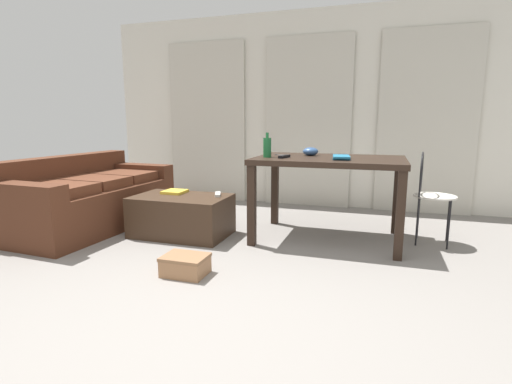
{
  "coord_description": "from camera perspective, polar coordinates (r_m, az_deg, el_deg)",
  "views": [
    {
      "loc": [
        0.93,
        -1.74,
        1.12
      ],
      "look_at": [
        -0.21,
        1.82,
        0.43
      ],
      "focal_mm": 27.16,
      "sensor_mm": 36.0,
      "label": 1
    }
  ],
  "objects": [
    {
      "name": "couch",
      "position": [
        4.49,
        -23.52,
        -0.92
      ],
      "size": [
        1.0,
        1.84,
        0.75
      ],
      "color": "#4C2819",
      "rests_on": "ground"
    },
    {
      "name": "tv_remote_primary",
      "position": [
        3.84,
        -5.65,
        -0.33
      ],
      "size": [
        0.12,
        0.19,
        0.03
      ],
      "primitive_type": "cube",
      "rotation": [
        0.0,
        0.0,
        0.39
      ],
      "color": "#B7B7B2",
      "rests_on": "coffee_table"
    },
    {
      "name": "book_stack",
      "position": [
        3.54,
        12.48,
        5.02
      ],
      "size": [
        0.18,
        0.29,
        0.03
      ],
      "color": "#1E668C",
      "rests_on": "craft_table"
    },
    {
      "name": "craft_table",
      "position": [
        3.69,
        10.71,
        3.47
      ],
      "size": [
        1.36,
        0.9,
        0.79
      ],
      "color": "black",
      "rests_on": "ground"
    },
    {
      "name": "magazine",
      "position": [
        4.04,
        -11.88,
        0.05
      ],
      "size": [
        0.21,
        0.22,
        0.03
      ],
      "primitive_type": "cube",
      "rotation": [
        0.0,
        0.0,
        0.0
      ],
      "color": "gold",
      "rests_on": "coffee_table"
    },
    {
      "name": "bowl",
      "position": [
        3.85,
        8.04,
        5.94
      ],
      "size": [
        0.15,
        0.15,
        0.08
      ],
      "primitive_type": "ellipsoid",
      "color": "#2D4C7A",
      "rests_on": "craft_table"
    },
    {
      "name": "shoebox",
      "position": [
        2.95,
        -10.37,
        -10.53
      ],
      "size": [
        0.32,
        0.25,
        0.15
      ],
      "color": "#996B47",
      "rests_on": "ground"
    },
    {
      "name": "wall_back",
      "position": [
        5.27,
        7.82,
        11.81
      ],
      "size": [
        5.64,
        0.1,
        2.52
      ],
      "primitive_type": "cube",
      "color": "silver",
      "rests_on": "ground"
    },
    {
      "name": "tv_remote_on_table",
      "position": [
        3.59,
        4.19,
        5.24
      ],
      "size": [
        0.08,
        0.18,
        0.02
      ],
      "primitive_type": "cube",
      "rotation": [
        0.0,
        0.0,
        -0.2
      ],
      "color": "black",
      "rests_on": "craft_table"
    },
    {
      "name": "wire_chair",
      "position": [
        3.87,
        24.05,
        0.66
      ],
      "size": [
        0.37,
        0.38,
        0.85
      ],
      "color": "silver",
      "rests_on": "ground"
    },
    {
      "name": "bottle_near",
      "position": [
        3.63,
        1.66,
        6.61
      ],
      "size": [
        0.08,
        0.08,
        0.23
      ],
      "color": "#195B2D",
      "rests_on": "craft_table"
    },
    {
      "name": "ground_plane",
      "position": [
        3.39,
        0.88,
        -8.86
      ],
      "size": [
        8.27,
        8.27,
        0.0
      ],
      "primitive_type": "plane",
      "color": "gray"
    },
    {
      "name": "scissors",
      "position": [
        3.89,
        3.34,
        5.5
      ],
      "size": [
        0.11,
        0.07,
        0.0
      ],
      "color": "#9EA0A5",
      "rests_on": "craft_table"
    },
    {
      "name": "curtains",
      "position": [
        5.19,
        7.6,
        10.06
      ],
      "size": [
        4.01,
        0.03,
        2.19
      ],
      "color": "beige",
      "rests_on": "ground"
    },
    {
      "name": "coffee_table",
      "position": [
        3.91,
        -10.88,
        -3.43
      ],
      "size": [
        0.92,
        0.59,
        0.4
      ],
      "color": "#382619",
      "rests_on": "ground"
    }
  ]
}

